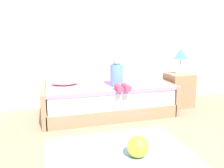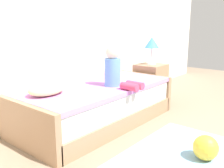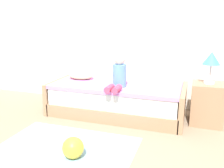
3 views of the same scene
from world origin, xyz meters
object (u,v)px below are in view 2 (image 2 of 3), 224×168
object	(u,v)px
child_figure	(116,70)
pillow	(47,89)
bed	(97,104)
table_lamp	(152,44)
nightstand	(150,82)
toy_ball	(206,148)

from	to	relation	value
child_figure	pillow	distance (m)	0.85
bed	table_lamp	world-z (taller)	table_lamp
bed	pillow	xyz separation A→B (m)	(-0.68, 0.10, 0.32)
nightstand	toy_ball	bearing A→B (deg)	-133.69
pillow	toy_ball	xyz separation A→B (m)	(0.64, -1.53, -0.45)
nightstand	toy_ball	world-z (taller)	nightstand
bed	child_figure	xyz separation A→B (m)	(0.09, -0.23, 0.46)
toy_ball	child_figure	bearing A→B (deg)	83.45
table_lamp	toy_ball	world-z (taller)	table_lamp
nightstand	pillow	distance (m)	2.05
child_figure	toy_ball	xyz separation A→B (m)	(-0.14, -1.20, -0.59)
child_figure	nightstand	bearing A→B (deg)	11.58
table_lamp	toy_ball	distance (m)	2.18
bed	pillow	world-z (taller)	pillow
bed	toy_ball	size ratio (longest dim) A/B	8.82
nightstand	child_figure	bearing A→B (deg)	-168.42
toy_ball	nightstand	bearing A→B (deg)	46.31
bed	table_lamp	bearing A→B (deg)	1.22
child_figure	table_lamp	bearing A→B (deg)	11.58
nightstand	pillow	size ratio (longest dim) A/B	1.36
bed	nightstand	world-z (taller)	nightstand
table_lamp	toy_ball	size ratio (longest dim) A/B	1.88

